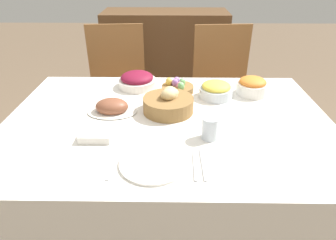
# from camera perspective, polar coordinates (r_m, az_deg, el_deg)

# --- Properties ---
(ground_plane) EXTENTS (12.00, 12.00, 0.00)m
(ground_plane) POSITION_cam_1_polar(r_m,az_deg,el_deg) (1.89, -0.00, -20.24)
(ground_plane) COLOR brown
(dining_table) EXTENTS (1.53, 1.07, 0.75)m
(dining_table) POSITION_cam_1_polar(r_m,az_deg,el_deg) (1.62, -0.00, -11.55)
(dining_table) COLOR white
(dining_table) RESTS_ON ground
(chair_far_right) EXTENTS (0.45, 0.45, 0.99)m
(chair_far_right) POSITION_cam_1_polar(r_m,az_deg,el_deg) (2.31, 10.24, 5.43)
(chair_far_right) COLOR brown
(chair_far_right) RESTS_ON ground
(chair_far_left) EXTENTS (0.45, 0.45, 0.99)m
(chair_far_left) POSITION_cam_1_polar(r_m,az_deg,el_deg) (2.32, -9.58, 5.56)
(chair_far_left) COLOR brown
(chair_far_left) RESTS_ON ground
(sideboard) EXTENTS (1.15, 0.44, 0.97)m
(sideboard) POSITION_cam_1_polar(r_m,az_deg,el_deg) (3.03, -0.47, 10.92)
(sideboard) COLOR brown
(sideboard) RESTS_ON ground
(bread_basket) EXTENTS (0.25, 0.25, 0.12)m
(bread_basket) POSITION_cam_1_polar(r_m,az_deg,el_deg) (1.46, 0.20, 3.35)
(bread_basket) COLOR olive
(bread_basket) RESTS_ON dining_table
(egg_basket) EXTENTS (0.18, 0.18, 0.08)m
(egg_basket) POSITION_cam_1_polar(r_m,az_deg,el_deg) (1.68, 1.80, 6.23)
(egg_basket) COLOR olive
(egg_basket) RESTS_ON dining_table
(ham_platter) EXTENTS (0.24, 0.17, 0.08)m
(ham_platter) POSITION_cam_1_polar(r_m,az_deg,el_deg) (1.48, -10.63, 2.35)
(ham_platter) COLOR silver
(ham_platter) RESTS_ON dining_table
(carrot_bowl) EXTENTS (0.17, 0.17, 0.10)m
(carrot_bowl) POSITION_cam_1_polar(r_m,az_deg,el_deg) (1.71, 15.72, 6.23)
(carrot_bowl) COLOR silver
(carrot_bowl) RESTS_ON dining_table
(beet_salad_bowl) EXTENTS (0.22, 0.22, 0.09)m
(beet_salad_bowl) POSITION_cam_1_polar(r_m,az_deg,el_deg) (1.75, -5.91, 7.53)
(beet_salad_bowl) COLOR silver
(beet_salad_bowl) RESTS_ON dining_table
(pineapple_bowl) EXTENTS (0.18, 0.18, 0.09)m
(pineapple_bowl) POSITION_cam_1_polar(r_m,az_deg,el_deg) (1.63, 9.13, 5.69)
(pineapple_bowl) COLOR silver
(pineapple_bowl) RESTS_ON dining_table
(dinner_plate) EXTENTS (0.25, 0.25, 0.01)m
(dinner_plate) POSITION_cam_1_polar(r_m,az_deg,el_deg) (1.12, -2.80, -8.14)
(dinner_plate) COLOR silver
(dinner_plate) RESTS_ON dining_table
(fork) EXTENTS (0.01, 0.20, 0.00)m
(fork) POSITION_cam_1_polar(r_m,az_deg,el_deg) (1.14, -10.55, -8.04)
(fork) COLOR #B7B7BC
(fork) RESTS_ON dining_table
(knife) EXTENTS (0.01, 0.20, 0.00)m
(knife) POSITION_cam_1_polar(r_m,az_deg,el_deg) (1.12, 5.09, -8.29)
(knife) COLOR #B7B7BC
(knife) RESTS_ON dining_table
(spoon) EXTENTS (0.01, 0.20, 0.00)m
(spoon) POSITION_cam_1_polar(r_m,az_deg,el_deg) (1.12, 6.63, -8.28)
(spoon) COLOR #B7B7BC
(spoon) RESTS_ON dining_table
(drinking_cup) EXTENTS (0.07, 0.07, 0.10)m
(drinking_cup) POSITION_cam_1_polar(r_m,az_deg,el_deg) (1.25, 8.02, -1.56)
(drinking_cup) COLOR silver
(drinking_cup) RESTS_ON dining_table
(butter_dish) EXTENTS (0.13, 0.08, 0.03)m
(butter_dish) POSITION_cam_1_polar(r_m,az_deg,el_deg) (1.28, -13.64, -3.03)
(butter_dish) COLOR silver
(butter_dish) RESTS_ON dining_table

